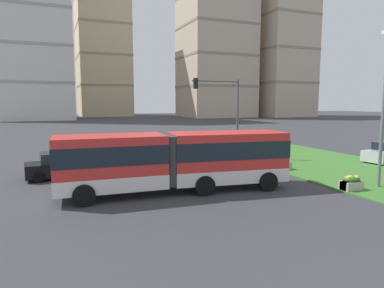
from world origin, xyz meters
name	(u,v)px	position (x,y,z in m)	size (l,w,h in m)	color
articulated_bus	(176,160)	(-0.81, 14.21, 1.65)	(11.99, 3.75, 3.00)	red
car_black_sedan	(64,165)	(-6.04, 19.93, 0.75)	(4.53, 2.31, 1.58)	black
flower_planter_3	(352,183)	(7.65, 10.79, 0.43)	(1.10, 0.56, 0.74)	#B7AD9E
flower_planter_4	(350,183)	(7.65, 10.91, 0.43)	(1.10, 0.56, 0.74)	#B7AD9E
flower_planter_5	(283,164)	(7.65, 16.53, 0.43)	(1.10, 0.56, 0.74)	#B7AD9E
traffic_light_far_right	(224,105)	(5.98, 22.00, 4.37)	(4.05, 0.28, 6.38)	#474C51
streetlight_median	(384,103)	(9.55, 10.78, 4.54)	(0.70, 0.28, 8.20)	slate
apartment_tower_westcentre	(30,14)	(-10.54, 96.50, 26.57)	(19.25, 19.62, 53.10)	silver
apartment_tower_centre	(103,58)	(9.52, 113.67, 18.51)	(15.78, 20.01, 36.97)	beige
apartment_tower_eastcentre	(216,43)	(39.81, 92.35, 21.87)	(19.71, 17.98, 43.70)	#C6B299
apartment_tower_east	(282,52)	(60.52, 87.99, 19.86)	(15.86, 16.74, 39.68)	#C6B299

